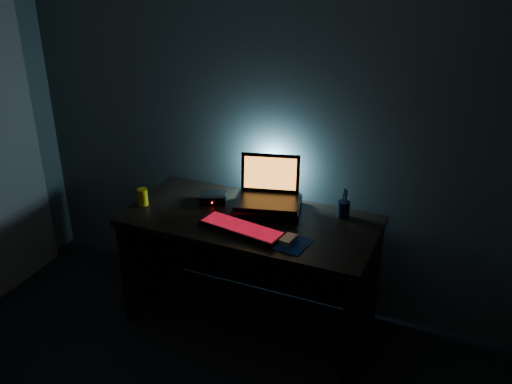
# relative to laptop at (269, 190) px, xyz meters

# --- Properties ---
(room) EXTENTS (3.50, 4.00, 2.50)m
(room) POSITION_rel_laptop_xyz_m (-0.05, -1.79, 0.38)
(room) COLOR black
(room) RESTS_ON ground
(desk) EXTENTS (1.50, 0.70, 0.75)m
(desk) POSITION_rel_laptop_xyz_m (-0.05, -0.12, -0.38)
(desk) COLOR black
(desk) RESTS_ON ground
(riser) EXTENTS (0.46, 0.39, 0.06)m
(riser) POSITION_rel_laptop_xyz_m (0.01, -0.05, -0.09)
(riser) COLOR black
(riser) RESTS_ON desk
(laptop) EXTENTS (0.43, 0.37, 0.26)m
(laptop) POSITION_rel_laptop_xyz_m (0.00, 0.00, 0.00)
(laptop) COLOR black
(laptop) RESTS_ON riser
(keyboard) EXTENTS (0.52, 0.24, 0.03)m
(keyboard) POSITION_rel_laptop_xyz_m (-0.03, -0.33, -0.11)
(keyboard) COLOR black
(keyboard) RESTS_ON desk
(mousepad) EXTENTS (0.24, 0.23, 0.00)m
(mousepad) POSITION_rel_laptop_xyz_m (0.26, -0.35, -0.12)
(mousepad) COLOR navy
(mousepad) RESTS_ON desk
(mouse) EXTENTS (0.08, 0.11, 0.03)m
(mouse) POSITION_rel_laptop_xyz_m (0.26, -0.35, -0.10)
(mouse) COLOR gray
(mouse) RESTS_ON mousepad
(pen_cup) EXTENTS (0.08, 0.08, 0.10)m
(pen_cup) POSITION_rel_laptop_xyz_m (0.46, 0.06, -0.07)
(pen_cup) COLOR black
(pen_cup) RESTS_ON desk
(juice_glass) EXTENTS (0.06, 0.06, 0.11)m
(juice_glass) POSITION_rel_laptop_xyz_m (-0.73, -0.27, -0.07)
(juice_glass) COLOR #D6980B
(juice_glass) RESTS_ON desk
(router) EXTENTS (0.19, 0.17, 0.05)m
(router) POSITION_rel_laptop_xyz_m (-0.35, -0.06, -0.09)
(router) COLOR black
(router) RESTS_ON desk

